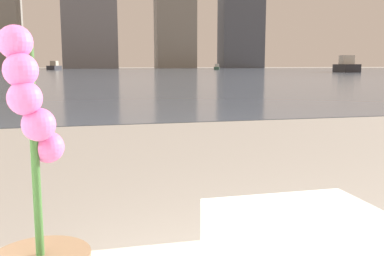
{
  "coord_description": "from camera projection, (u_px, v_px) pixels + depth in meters",
  "views": [
    {
      "loc": [
        -0.54,
        0.23,
        0.94
      ],
      "look_at": [
        0.01,
        2.46,
        0.6
      ],
      "focal_mm": 40.0,
      "sensor_mm": 36.0,
      "label": 1
    }
  ],
  "objects": [
    {
      "name": "harbor_water",
      "position": [
        91.0,
        72.0,
        59.62
      ],
      "size": [
        180.0,
        110.0,
        0.01
      ],
      "color": "slate",
      "rests_on": "ground_plane"
    },
    {
      "name": "potted_orchid",
      "position": [
        40.0,
        248.0,
        0.63
      ],
      "size": [
        0.15,
        0.15,
        0.43
      ],
      "color": "#8C6B4C",
      "rests_on": "bathtub"
    },
    {
      "name": "harbor_boat_4",
      "position": [
        54.0,
        67.0,
        79.77
      ],
      "size": [
        2.56,
        4.62,
        1.64
      ],
      "color": "#2D2D33",
      "rests_on": "harbor_water"
    },
    {
      "name": "harbor_boat_0",
      "position": [
        346.0,
        66.0,
        54.95
      ],
      "size": [
        3.54,
        6.02,
        2.14
      ],
      "color": "#2D2D33",
      "rests_on": "harbor_water"
    },
    {
      "name": "towel_stack",
      "position": [
        293.0,
        241.0,
        0.77
      ],
      "size": [
        0.29,
        0.19,
        0.12
      ],
      "color": "white",
      "rests_on": "bathtub"
    },
    {
      "name": "skyline_tower_4",
      "position": [
        241.0,
        28.0,
        121.82
      ],
      "size": [
        12.22,
        6.42,
        22.65
      ],
      "color": "#4C515B",
      "rests_on": "ground_plane"
    },
    {
      "name": "harbor_boat_1",
      "position": [
        217.0,
        68.0,
        83.64
      ],
      "size": [
        1.93,
        3.21,
        1.14
      ],
      "color": "#335647",
      "rests_on": "harbor_water"
    }
  ]
}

